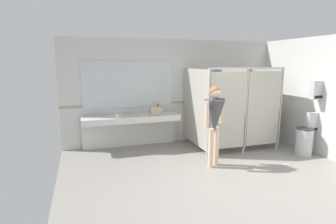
% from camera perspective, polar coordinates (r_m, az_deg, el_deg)
% --- Properties ---
extents(ground_plane, '(5.92, 6.56, 0.10)m').
position_cam_1_polar(ground_plane, '(4.92, 14.53, -15.68)').
color(ground_plane, gray).
extents(wall_back, '(5.92, 0.12, 2.67)m').
position_cam_1_polar(wall_back, '(7.21, 2.07, 4.41)').
color(wall_back, silver).
rests_on(wall_back, ground_plane).
extents(wall_back_tile_band, '(5.92, 0.01, 0.06)m').
position_cam_1_polar(wall_back_tile_band, '(7.18, 2.23, 2.11)').
color(wall_back_tile_band, '#9E937F').
rests_on(wall_back_tile_band, wall_back).
extents(vanity_counter, '(2.34, 0.59, 0.94)m').
position_cam_1_polar(vanity_counter, '(6.71, -7.82, -2.36)').
color(vanity_counter, silver).
rests_on(vanity_counter, ground_plane).
extents(mirror_panel, '(2.24, 0.02, 1.15)m').
position_cam_1_polar(mirror_panel, '(6.78, -8.34, 5.77)').
color(mirror_panel, silver).
rests_on(mirror_panel, wall_back).
extents(bathroom_stalls, '(1.94, 1.48, 1.98)m').
position_cam_1_polar(bathroom_stalls, '(6.81, 13.70, 1.23)').
color(bathroom_stalls, '#B2AD9E').
rests_on(bathroom_stalls, ground_plane).
extents(paper_towel_dispenser_upper, '(0.36, 0.13, 0.41)m').
position_cam_1_polar(paper_towel_dispenser_upper, '(6.91, 29.11, 4.06)').
color(paper_towel_dispenser_upper, '#B7BABF').
rests_on(paper_towel_dispenser_upper, wall_side_right).
extents(paper_towel_dispenser_lower, '(0.39, 0.13, 0.44)m').
position_cam_1_polar(paper_towel_dispenser_lower, '(7.04, 28.31, -1.83)').
color(paper_towel_dispenser_lower, '#B7BABF').
rests_on(paper_towel_dispenser_lower, wall_side_right).
extents(trash_bin, '(0.37, 0.37, 0.63)m').
position_cam_1_polar(trash_bin, '(6.92, 26.73, -5.56)').
color(trash_bin, '#B7BABF').
rests_on(trash_bin, ground_plane).
extents(person_standing, '(0.54, 0.54, 1.63)m').
position_cam_1_polar(person_standing, '(5.43, 9.76, -0.97)').
color(person_standing, beige).
rests_on(person_standing, ground_plane).
extents(handbag, '(0.27, 0.12, 0.35)m').
position_cam_1_polar(handbag, '(6.54, -2.59, 0.33)').
color(handbag, tan).
rests_on(handbag, vanity_counter).
extents(soap_dispenser, '(0.07, 0.07, 0.22)m').
position_cam_1_polar(soap_dispenser, '(6.90, -2.07, 0.69)').
color(soap_dispenser, teal).
rests_on(soap_dispenser, vanity_counter).
extents(paper_cup, '(0.07, 0.07, 0.08)m').
position_cam_1_polar(paper_cup, '(6.40, -10.67, -0.75)').
color(paper_cup, white).
rests_on(paper_cup, vanity_counter).
extents(floor_drain_cover, '(0.14, 0.14, 0.01)m').
position_cam_1_polar(floor_drain_cover, '(6.20, 23.64, -10.13)').
color(floor_drain_cover, '#B7BABF').
rests_on(floor_drain_cover, ground_plane).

